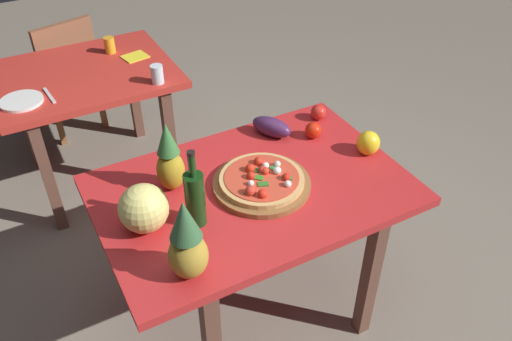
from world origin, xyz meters
TOP-DOWN VIEW (x-y plane):
  - ground_plane at (0.00, 0.00)m, footprint 10.00×10.00m
  - display_table at (0.00, 0.00)m, footprint 1.28×0.86m
  - background_table at (-0.37, 1.36)m, footprint 1.00×0.81m
  - dining_chair at (-0.39, 2.00)m, footprint 0.49×0.49m
  - pizza_board at (0.03, -0.02)m, footprint 0.41×0.41m
  - pizza at (0.03, -0.02)m, footprint 0.35×0.35m
  - wine_bottle at (-0.29, -0.09)m, footprint 0.08×0.08m
  - pineapple_left at (-0.41, -0.31)m, footprint 0.14×0.14m
  - pineapple_right at (-0.29, 0.15)m, footprint 0.11×0.11m
  - melon at (-0.47, -0.02)m, footprint 0.19×0.19m
  - bell_pepper at (0.57, -0.03)m, footprint 0.10×0.10m
  - eggplant at (0.26, 0.30)m, footprint 0.18×0.22m
  - tomato_at_corner at (0.53, 0.31)m, footprint 0.08×0.08m
  - tomato_near_board at (0.42, 0.19)m, footprint 0.08×0.08m
  - drinking_glass_juice at (-0.15, 1.53)m, footprint 0.06×0.06m
  - drinking_glass_water at (-0.03, 1.04)m, footprint 0.07×0.07m
  - dinner_plate at (-0.73, 1.17)m, footprint 0.22×0.22m
  - knife_utensil at (-0.59, 1.17)m, footprint 0.03×0.18m
  - napkin_folded at (-0.04, 1.40)m, footprint 0.16×0.14m

SIDE VIEW (x-z plane):
  - ground_plane at x=0.00m, z-range 0.00..0.00m
  - dining_chair at x=-0.39m, z-range 0.06..0.91m
  - background_table at x=-0.37m, z-range 0.27..1.02m
  - display_table at x=0.00m, z-range 0.29..1.04m
  - napkin_folded at x=-0.04m, z-range 0.75..0.76m
  - knife_utensil at x=-0.59m, z-range 0.75..0.76m
  - dinner_plate at x=-0.73m, z-range 0.75..0.77m
  - pizza_board at x=0.03m, z-range 0.75..0.78m
  - tomato_at_corner at x=0.53m, z-range 0.75..0.83m
  - tomato_near_board at x=0.42m, z-range 0.75..0.83m
  - pizza at x=0.03m, z-range 0.77..0.82m
  - eggplant at x=0.26m, z-range 0.75..0.84m
  - drinking_glass_juice at x=-0.15m, z-range 0.75..0.85m
  - drinking_glass_water at x=-0.03m, z-range 0.75..0.86m
  - bell_pepper at x=0.57m, z-range 0.75..0.86m
  - melon at x=-0.47m, z-range 0.75..0.94m
  - wine_bottle at x=-0.29m, z-range 0.71..1.04m
  - pineapple_right at x=-0.29m, z-range 0.74..1.05m
  - pineapple_left at x=-0.41m, z-range 0.74..1.06m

